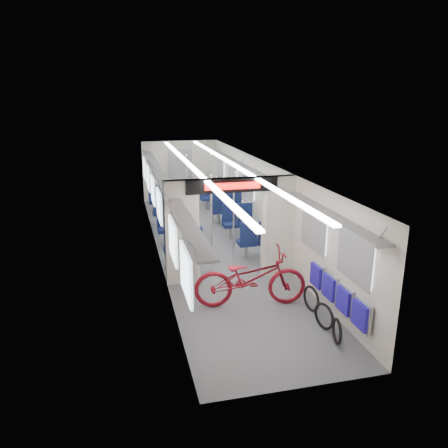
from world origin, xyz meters
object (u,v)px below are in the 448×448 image
Objects in this scene: bike_hoop_c at (311,300)px; stanchion_near_left at (212,224)px; stanchion_far_left at (188,193)px; seat_bay_far_left at (164,203)px; bicycle at (250,278)px; seat_bay_near_right at (246,228)px; bike_hoop_b at (324,317)px; seat_bay_far_right at (219,199)px; stanchion_far_right at (210,192)px; bike_hoop_a at (337,333)px; seat_bay_near_left at (178,233)px; flip_bench at (337,293)px; stanchion_near_right at (234,219)px.

stanchion_near_left is (-1.43, 2.43, 0.92)m from bike_hoop_c.
seat_bay_far_left is at bearing 113.59° from stanchion_far_left.
stanchion_near_left reaches higher than bicycle.
bike_hoop_b is at bearing -88.61° from seat_bay_near_right.
seat_bay_far_right is 1.58m from stanchion_far_right.
bike_hoop_b is 0.22× the size of seat_bay_far_right.
stanchion_far_left is at bearing -66.41° from seat_bay_far_left.
seat_bay_far_right reaches higher than bike_hoop_c.
bike_hoop_b is 0.25× the size of seat_bay_far_left.
stanchion_near_left reaches higher than bike_hoop_a.
seat_bay_near_left is (-0.98, 3.25, -0.03)m from bicycle.
stanchion_near_left reaches higher than seat_bay_near_left.
bike_hoop_b is 0.24× the size of seat_bay_near_left.
bicycle is at bearing -73.27° from seat_bay_near_left.
stanchion_near_left is (-1.68, 2.95, 0.57)m from flip_bench.
seat_bay_far_left is (-1.87, 3.36, -0.01)m from seat_bay_near_right.
stanchion_near_right is at bearing 108.93° from flip_bench.
stanchion_far_left is at bearing 101.20° from bike_hoop_a.
seat_bay_far_right is (-0.00, 3.32, 0.03)m from seat_bay_near_right.
bike_hoop_a is 0.22× the size of seat_bay_near_right.
bike_hoop_c is at bearing 115.22° from flip_bench.
bike_hoop_c is 0.22× the size of stanchion_far_left.
seat_bay_near_left is at bearing 118.52° from bike_hoop_c.
seat_bay_near_right is (0.89, 3.33, -0.04)m from bicycle.
flip_bench is 0.50m from bike_hoop_b.
bicycle reaches higher than bike_hoop_b.
bike_hoop_c is 6.09m from stanchion_far_left.
stanchion_near_right is at bearing 101.59° from bike_hoop_a.
stanchion_far_left reaches higher than bicycle.
bicycle is 4.30× the size of bike_hoop_c.
bike_hoop_a is 5.01m from seat_bay_near_right.
stanchion_near_right is 3.16m from stanchion_far_right.
flip_bench is 4.11× the size of bike_hoop_c.
bike_hoop_a is (-0.31, -0.63, -0.38)m from flip_bench.
seat_bay_near_right is at bearing 91.39° from bike_hoop_b.
seat_bay_near_right is 2.15m from stanchion_far_right.
bike_hoop_a is 0.19× the size of stanchion_near_left.
seat_bay_far_left is 0.84× the size of stanchion_far_right.
bike_hoop_c is 0.22× the size of stanchion_near_left.
stanchion_far_left reaches higher than seat_bay_near_right.
stanchion_far_right is at bearing 96.04° from bike_hoop_b.
bicycle is at bearing -85.90° from stanchion_far_left.
stanchion_near_left is (-0.36, 1.92, 0.57)m from bicycle.
seat_bay_near_left is (-2.04, 3.76, 0.31)m from bike_hoop_c.
seat_bay_near_left reaches higher than seat_bay_near_right.
seat_bay_far_left is at bearing 15.53° from bicycle.
flip_bench is 6.62m from stanchion_far_left.
stanchion_near_left is 0.63m from stanchion_near_right.
seat_bay_far_left is 4.86m from stanchion_near_left.
bike_hoop_b is 7.85m from seat_bay_far_right.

